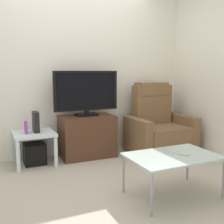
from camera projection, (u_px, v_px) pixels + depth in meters
ground_plane at (103, 176)px, 3.35m from camera, size 6.40×6.40×0.00m
wall_back at (73, 69)px, 4.18m from camera, size 6.40×0.06×2.60m
wall_side at (224, 68)px, 3.93m from camera, size 0.06×4.48×2.60m
tv_stand at (87, 136)px, 4.10m from camera, size 0.78×0.46×0.61m
television at (86, 92)px, 4.02m from camera, size 0.96×0.20×0.65m
recliner_armchair at (158, 128)px, 4.38m from camera, size 0.98×0.78×1.08m
side_table at (34, 137)px, 3.76m from camera, size 0.54×0.54×0.44m
subwoofer_box at (35, 154)px, 3.79m from camera, size 0.29×0.29×0.29m
book_upright at (26, 127)px, 3.68m from camera, size 0.03×0.11×0.16m
game_console at (36, 122)px, 3.75m from camera, size 0.07×0.20×0.28m
coffee_table at (173, 158)px, 2.79m from camera, size 0.90×0.60×0.42m
cell_phone at (181, 154)px, 2.81m from camera, size 0.13×0.17×0.01m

